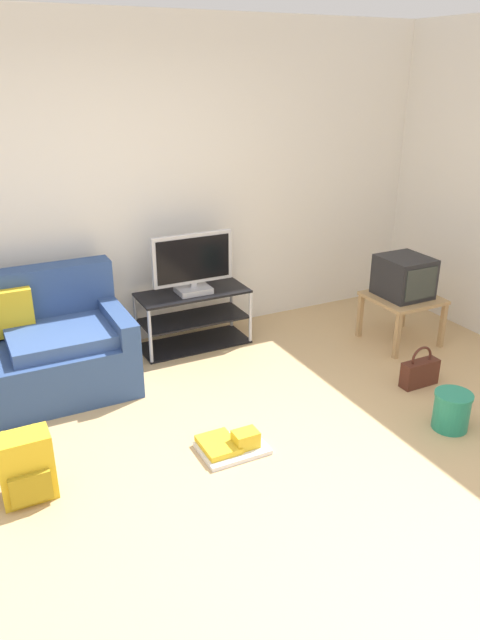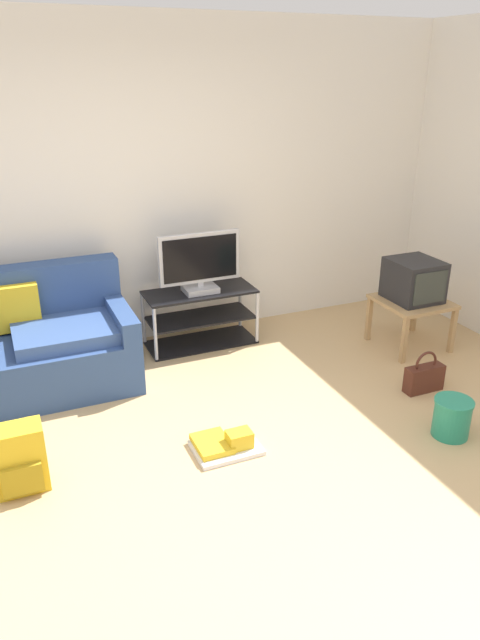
{
  "view_description": "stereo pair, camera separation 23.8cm",
  "coord_description": "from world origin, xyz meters",
  "px_view_note": "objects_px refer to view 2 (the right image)",
  "views": [
    {
      "loc": [
        -1.24,
        -2.39,
        2.28
      ],
      "look_at": [
        0.5,
        1.06,
        0.63
      ],
      "focal_mm": 33.34,
      "sensor_mm": 36.0,
      "label": 1
    },
    {
      "loc": [
        -1.02,
        -2.49,
        2.28
      ],
      "look_at": [
        0.5,
        1.06,
        0.63
      ],
      "focal_mm": 33.34,
      "sensor_mm": 36.0,
      "label": 2
    }
  ],
  "objects_px": {
    "backpack": "(19,459)",
    "crt_tv": "(414,280)",
    "tv_stand": "(200,317)",
    "handbag": "(424,377)",
    "floor_tray": "(225,444)",
    "flat_tv": "(200,263)",
    "side_table": "(412,307)",
    "cleaning_bucket": "(452,417)"
  },
  "relations": [
    {
      "from": "tv_stand",
      "to": "side_table",
      "type": "relative_size",
      "value": 1.69
    },
    {
      "from": "tv_stand",
      "to": "cleaning_bucket",
      "type": "relative_size",
      "value": 3.58
    },
    {
      "from": "cleaning_bucket",
      "to": "backpack",
      "type": "bearing_deg",
      "value": 168.32
    },
    {
      "from": "tv_stand",
      "to": "handbag",
      "type": "xyz_separation_m",
      "value": [
        1.27,
        -1.47,
        -0.13
      ]
    },
    {
      "from": "side_table",
      "to": "backpack",
      "type": "height_order",
      "value": "side_table"
    },
    {
      "from": "backpack",
      "to": "handbag",
      "type": "height_order",
      "value": "backpack"
    },
    {
      "from": "handbag",
      "to": "cleaning_bucket",
      "type": "distance_m",
      "value": 0.6
    },
    {
      "from": "backpack",
      "to": "handbag",
      "type": "xyz_separation_m",
      "value": [
        2.91,
        0.0,
        -0.09
      ]
    },
    {
      "from": "side_table",
      "to": "crt_tv",
      "type": "distance_m",
      "value": 0.24
    },
    {
      "from": "side_table",
      "to": "tv_stand",
      "type": "bearing_deg",
      "value": 155.25
    },
    {
      "from": "floor_tray",
      "to": "flat_tv",
      "type": "bearing_deg",
      "value": 75.57
    },
    {
      "from": "tv_stand",
      "to": "floor_tray",
      "type": "bearing_deg",
      "value": -104.24
    },
    {
      "from": "flat_tv",
      "to": "floor_tray",
      "type": "bearing_deg",
      "value": -104.43
    },
    {
      "from": "tv_stand",
      "to": "backpack",
      "type": "relative_size",
      "value": 2.33
    },
    {
      "from": "crt_tv",
      "to": "cleaning_bucket",
      "type": "xyz_separation_m",
      "value": [
        -0.63,
        -1.27,
        -0.47
      ]
    },
    {
      "from": "handbag",
      "to": "floor_tray",
      "type": "xyz_separation_m",
      "value": [
        -1.68,
        -0.12,
        -0.07
      ]
    },
    {
      "from": "tv_stand",
      "to": "handbag",
      "type": "bearing_deg",
      "value": -49.15
    },
    {
      "from": "crt_tv",
      "to": "backpack",
      "type": "relative_size",
      "value": 1.04
    },
    {
      "from": "flat_tv",
      "to": "handbag",
      "type": "relative_size",
      "value": 2.14
    },
    {
      "from": "tv_stand",
      "to": "cleaning_bucket",
      "type": "distance_m",
      "value": 2.28
    },
    {
      "from": "backpack",
      "to": "crt_tv",
      "type": "bearing_deg",
      "value": 31.56
    },
    {
      "from": "backpack",
      "to": "floor_tray",
      "type": "height_order",
      "value": "backpack"
    },
    {
      "from": "side_table",
      "to": "floor_tray",
      "type": "height_order",
      "value": "side_table"
    },
    {
      "from": "flat_tv",
      "to": "handbag",
      "type": "bearing_deg",
      "value": -48.72
    },
    {
      "from": "side_table",
      "to": "crt_tv",
      "type": "relative_size",
      "value": 1.32
    },
    {
      "from": "handbag",
      "to": "tv_stand",
      "type": "bearing_deg",
      "value": 130.85
    },
    {
      "from": "handbag",
      "to": "floor_tray",
      "type": "relative_size",
      "value": 0.78
    },
    {
      "from": "cleaning_bucket",
      "to": "floor_tray",
      "type": "height_order",
      "value": "cleaning_bucket"
    },
    {
      "from": "cleaning_bucket",
      "to": "floor_tray",
      "type": "relative_size",
      "value": 0.63
    },
    {
      "from": "tv_stand",
      "to": "backpack",
      "type": "bearing_deg",
      "value": -137.99
    },
    {
      "from": "flat_tv",
      "to": "backpack",
      "type": "relative_size",
      "value": 1.73
    },
    {
      "from": "flat_tv",
      "to": "cleaning_bucket",
      "type": "bearing_deg",
      "value": -62.43
    },
    {
      "from": "flat_tv",
      "to": "handbag",
      "type": "xyz_separation_m",
      "value": [
        1.27,
        -1.45,
        -0.64
      ]
    },
    {
      "from": "side_table",
      "to": "crt_tv",
      "type": "height_order",
      "value": "crt_tv"
    },
    {
      "from": "handbag",
      "to": "side_table",
      "type": "bearing_deg",
      "value": 60.29
    },
    {
      "from": "handbag",
      "to": "cleaning_bucket",
      "type": "xyz_separation_m",
      "value": [
        -0.23,
        -0.55,
        0.03
      ]
    },
    {
      "from": "crt_tv",
      "to": "floor_tray",
      "type": "bearing_deg",
      "value": -158.04
    },
    {
      "from": "backpack",
      "to": "handbag",
      "type": "distance_m",
      "value": 2.91
    },
    {
      "from": "tv_stand",
      "to": "flat_tv",
      "type": "bearing_deg",
      "value": -90.0
    },
    {
      "from": "flat_tv",
      "to": "side_table",
      "type": "bearing_deg",
      "value": -24.12
    },
    {
      "from": "flat_tv",
      "to": "floor_tray",
      "type": "relative_size",
      "value": 1.68
    },
    {
      "from": "tv_stand",
      "to": "handbag",
      "type": "relative_size",
      "value": 2.89
    }
  ]
}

